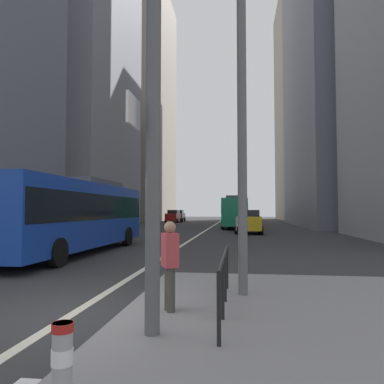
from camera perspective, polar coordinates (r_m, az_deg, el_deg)
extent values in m
plane|color=#303033|center=(26.65, 0.61, -6.99)|extent=(160.00, 160.00, 0.00)
cube|color=beige|center=(36.58, 2.42, -5.85)|extent=(0.20, 80.00, 0.01)
cube|color=gray|center=(50.70, -16.81, 21.68)|extent=(10.26, 17.95, 45.74)
cube|color=gray|center=(71.92, -8.69, 13.40)|extent=(11.69, 21.55, 43.99)
cube|color=slate|center=(54.45, 23.36, 24.32)|extent=(13.53, 23.59, 53.16)
cube|color=gray|center=(77.41, 17.76, 12.43)|extent=(11.43, 19.19, 44.27)
cube|color=#14389E|center=(17.05, -17.80, -3.40)|extent=(2.63, 11.75, 2.75)
cube|color=black|center=(17.05, -17.78, -2.24)|extent=(2.67, 11.52, 1.10)
cube|color=#4C4C51|center=(18.70, -15.40, 1.31)|extent=(1.80, 4.24, 0.30)
cylinder|color=black|center=(13.24, -20.25, -8.87)|extent=(0.31, 1.00, 1.00)
cylinder|color=black|center=(20.15, -10.08, -6.87)|extent=(0.31, 1.00, 1.00)
cylinder|color=black|center=(21.01, -16.36, -6.63)|extent=(0.31, 1.00, 1.00)
cube|color=#198456|center=(40.26, 6.78, -3.11)|extent=(2.57, 11.30, 2.75)
cube|color=black|center=(40.26, 6.77, -2.62)|extent=(2.61, 11.07, 1.10)
cube|color=#4C4C51|center=(38.59, 6.73, -0.86)|extent=(1.77, 4.07, 0.30)
cylinder|color=black|center=(43.92, 5.28, -4.69)|extent=(0.31, 1.00, 1.00)
cylinder|color=black|center=(43.89, 8.42, -4.68)|extent=(0.31, 1.00, 1.00)
cylinder|color=black|center=(36.71, 4.83, -5.06)|extent=(0.31, 1.00, 1.00)
cylinder|color=black|center=(36.68, 8.59, -5.04)|extent=(0.31, 1.00, 1.00)
cube|color=red|center=(60.14, 7.47, -3.01)|extent=(2.71, 10.57, 2.75)
cube|color=black|center=(60.14, 7.47, -2.68)|extent=(2.74, 10.36, 1.10)
cube|color=#4C4C51|center=(58.58, 7.44, -1.52)|extent=(1.82, 3.82, 0.30)
cylinder|color=black|center=(63.56, 6.44, -4.11)|extent=(0.32, 1.01, 1.00)
cylinder|color=black|center=(63.52, 8.61, -4.10)|extent=(0.32, 1.01, 1.00)
cylinder|color=black|center=(56.83, 6.22, -4.26)|extent=(0.32, 1.01, 1.00)
cylinder|color=black|center=(56.79, 8.64, -4.25)|extent=(0.32, 1.01, 1.00)
cube|color=maroon|center=(56.69, -2.90, -3.91)|extent=(1.95, 4.37, 1.10)
cube|color=black|center=(56.82, -2.86, -3.09)|extent=(1.59, 2.38, 0.52)
cylinder|color=black|center=(55.08, -2.30, -4.51)|extent=(0.25, 0.65, 0.64)
cylinder|color=black|center=(55.48, -4.15, -4.49)|extent=(0.25, 0.65, 0.64)
cylinder|color=black|center=(57.95, -1.71, -4.43)|extent=(0.25, 0.65, 0.64)
cylinder|color=black|center=(58.33, -3.47, -4.41)|extent=(0.25, 0.65, 0.64)
cube|color=silver|center=(31.07, 8.73, -4.76)|extent=(1.99, 4.39, 1.10)
cube|color=black|center=(30.90, 8.71, -3.27)|extent=(1.61, 2.39, 0.52)
cylinder|color=black|center=(32.58, 7.18, -5.65)|extent=(0.25, 0.65, 0.64)
cylinder|color=black|center=(32.54, 10.40, -5.63)|extent=(0.25, 0.65, 0.64)
cylinder|color=black|center=(29.67, 6.90, -5.93)|extent=(0.25, 0.65, 0.64)
cylinder|color=black|center=(29.62, 10.44, -5.91)|extent=(0.25, 0.65, 0.64)
cube|color=gold|center=(30.55, 9.01, -4.79)|extent=(1.87, 4.55, 1.10)
cube|color=black|center=(30.39, 9.00, -3.28)|extent=(1.55, 2.47, 0.52)
cylinder|color=black|center=(32.12, 7.36, -5.69)|extent=(0.23, 0.64, 0.64)
cylinder|color=black|center=(32.13, 10.62, -5.66)|extent=(0.23, 0.64, 0.64)
cylinder|color=black|center=(29.05, 7.24, -6.00)|extent=(0.23, 0.64, 0.64)
cylinder|color=black|center=(29.07, 10.85, -5.97)|extent=(0.23, 0.64, 0.64)
cube|color=#232838|center=(60.41, -2.16, -3.84)|extent=(1.87, 4.32, 1.10)
cube|color=black|center=(60.55, -2.14, -3.07)|extent=(1.55, 2.34, 0.52)
cylinder|color=black|center=(58.86, -1.48, -4.40)|extent=(0.23, 0.64, 0.64)
cylinder|color=black|center=(59.12, -3.24, -4.39)|extent=(0.23, 0.64, 0.64)
cylinder|color=black|center=(61.75, -1.13, -4.33)|extent=(0.23, 0.64, 0.64)
cylinder|color=black|center=(62.00, -2.80, -4.32)|extent=(0.23, 0.64, 0.64)
cylinder|color=#515156|center=(5.50, -6.08, 9.97)|extent=(0.22, 0.22, 6.00)
cube|color=white|center=(5.44, -9.13, 12.30)|extent=(0.04, 0.60, 0.44)
cylinder|color=#56565B|center=(8.18, 7.79, 12.91)|extent=(0.20, 0.20, 8.00)
cylinder|color=#99999E|center=(3.76, -19.63, -24.39)|extent=(0.18, 0.18, 0.78)
cylinder|color=white|center=(3.73, -19.61, -23.05)|extent=(0.19, 0.19, 0.14)
cylinder|color=#B21E19|center=(3.65, -19.53, -19.26)|extent=(0.20, 0.20, 0.08)
cylinder|color=black|center=(5.06, 4.22, -17.80)|extent=(0.06, 0.06, 0.95)
cylinder|color=black|center=(6.21, 4.81, -14.99)|extent=(0.06, 0.06, 0.95)
cylinder|color=black|center=(7.36, 5.20, -13.06)|extent=(0.06, 0.06, 0.95)
cylinder|color=black|center=(8.52, 5.49, -11.65)|extent=(0.06, 0.06, 0.95)
cylinder|color=black|center=(6.71, 5.01, -9.96)|extent=(0.06, 3.53, 0.06)
cylinder|color=#423D38|center=(6.63, -3.30, -14.98)|extent=(0.15, 0.15, 0.77)
cylinder|color=#423D38|center=(6.78, -3.67, -14.71)|extent=(0.15, 0.15, 0.77)
cube|color=#B73D42|center=(6.60, -3.47, -9.02)|extent=(0.38, 0.45, 0.60)
sphere|color=#9E7556|center=(6.57, -3.46, -5.51)|extent=(0.21, 0.21, 0.21)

